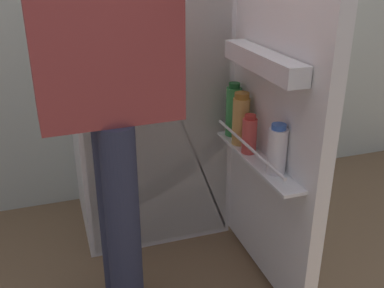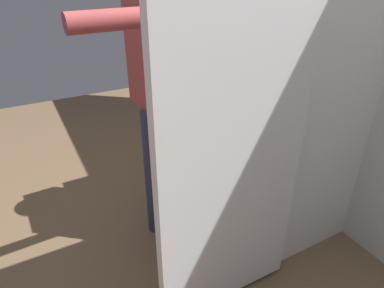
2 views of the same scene
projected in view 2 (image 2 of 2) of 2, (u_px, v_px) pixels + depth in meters
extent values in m
plane|color=brown|center=(204.00, 241.00, 2.09)|extent=(5.91, 5.91, 0.00)
cube|color=beige|center=(345.00, 16.00, 1.85)|extent=(4.40, 0.10, 2.53)
cube|color=white|center=(290.00, 89.00, 1.88)|extent=(0.70, 0.57, 1.80)
cube|color=white|center=(249.00, 98.00, 1.76)|extent=(0.66, 0.01, 1.76)
cube|color=white|center=(254.00, 111.00, 1.82)|extent=(0.62, 0.09, 0.01)
cube|color=white|center=(235.00, 142.00, 1.32)|extent=(0.06, 0.69, 1.75)
cube|color=white|center=(221.00, 199.00, 1.54)|extent=(0.09, 0.60, 0.01)
cylinder|color=silver|center=(217.00, 184.00, 1.54)|extent=(0.01, 0.58, 0.01)
cube|color=white|center=(225.00, 122.00, 1.35)|extent=(0.08, 0.51, 0.07)
cylinder|color=white|center=(196.00, 193.00, 1.43)|extent=(0.07, 0.07, 0.17)
cylinder|color=#335BB2|center=(196.00, 174.00, 1.39)|extent=(0.05, 0.05, 0.02)
cylinder|color=green|center=(268.00, 165.00, 1.59)|extent=(0.07, 0.07, 0.21)
cylinder|color=#195B28|center=(271.00, 143.00, 1.53)|extent=(0.05, 0.05, 0.02)
cylinder|color=tan|center=(249.00, 171.00, 1.56)|extent=(0.07, 0.07, 0.20)
cylinder|color=#996623|center=(251.00, 150.00, 1.50)|extent=(0.06, 0.06, 0.02)
cylinder|color=#DB4C47|center=(231.00, 181.00, 1.53)|extent=(0.06, 0.06, 0.14)
cylinder|color=#B22D28|center=(232.00, 166.00, 1.50)|extent=(0.04, 0.04, 0.02)
cylinder|color=#2D334C|center=(179.00, 167.00, 2.08)|extent=(0.12, 0.12, 0.82)
cylinder|color=#2D334C|center=(155.00, 175.00, 2.00)|extent=(0.12, 0.12, 0.82)
cube|color=#9E3D3D|center=(162.00, 55.00, 1.70)|extent=(0.46, 0.24, 0.58)
cylinder|color=#9E3D3D|center=(200.00, 54.00, 1.82)|extent=(0.08, 0.08, 0.55)
cylinder|color=#9E3D3D|center=(138.00, 18.00, 1.29)|extent=(0.10, 0.55, 0.08)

